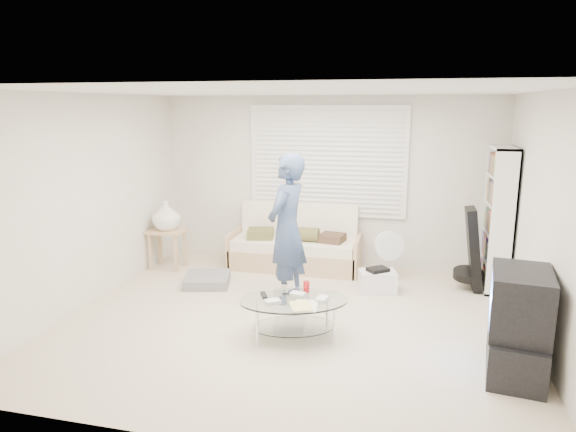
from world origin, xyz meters
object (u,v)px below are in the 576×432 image
(tv_unit, at_px, (518,324))
(coffee_table, at_px, (294,307))
(bookshelf, at_px, (498,219))
(futon_sofa, at_px, (295,247))

(tv_unit, bearing_deg, coffee_table, 173.63)
(tv_unit, bearing_deg, bookshelf, 86.91)
(futon_sofa, relative_size, bookshelf, 1.02)
(bookshelf, relative_size, tv_unit, 1.94)
(bookshelf, height_order, tv_unit, bookshelf)
(tv_unit, distance_m, coffee_table, 2.10)
(futon_sofa, bearing_deg, coffee_table, -77.36)
(bookshelf, xyz_separation_m, coffee_table, (-2.21, -2.09, -0.59))
(futon_sofa, distance_m, bookshelf, 2.80)
(futon_sofa, xyz_separation_m, coffee_table, (0.51, -2.30, 0.03))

